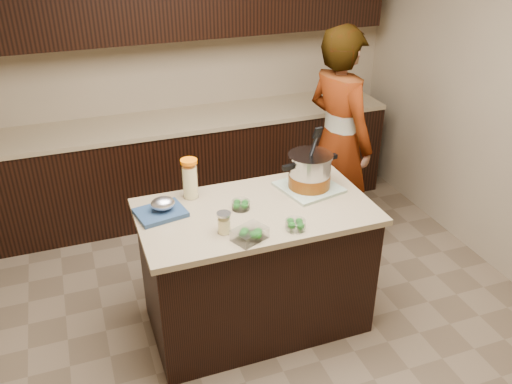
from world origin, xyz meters
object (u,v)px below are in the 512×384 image
person (339,141)px  stock_pot (310,173)px  lemonade_pitcher (190,180)px  island (256,267)px

person → stock_pot: bearing=124.2°
lemonade_pitcher → person: size_ratio=0.14×
stock_pot → person: size_ratio=0.23×
island → lemonade_pitcher: size_ratio=5.62×
stock_pot → island: bearing=-171.1°
stock_pot → lemonade_pitcher: 0.78m
island → person: size_ratio=0.80×
stock_pot → person: (0.56, 0.64, -0.11)m
lemonade_pitcher → person: person is taller
island → stock_pot: (0.42, 0.13, 0.56)m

